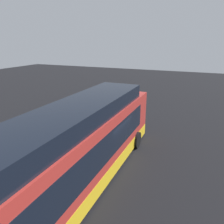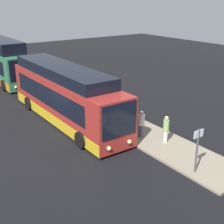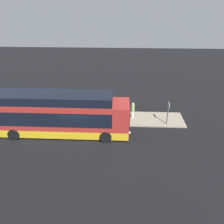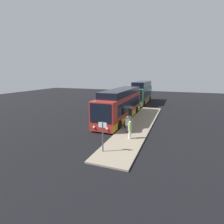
{
  "view_description": "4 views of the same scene",
  "coord_description": "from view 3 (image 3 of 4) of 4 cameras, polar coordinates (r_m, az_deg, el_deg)",
  "views": [
    {
      "loc": [
        -9.38,
        -4.47,
        6.34
      ],
      "look_at": [
        2.93,
        0.85,
        1.93
      ],
      "focal_mm": 35.0,
      "sensor_mm": 36.0,
      "label": 1
    },
    {
      "loc": [
        16.58,
        -8.84,
        8.17
      ],
      "look_at": [
        2.93,
        0.85,
        1.93
      ],
      "focal_mm": 50.0,
      "sensor_mm": 36.0,
      "label": 2
    },
    {
      "loc": [
        3.76,
        -16.35,
        10.81
      ],
      "look_at": [
        2.93,
        0.85,
        1.93
      ],
      "focal_mm": 35.0,
      "sensor_mm": 36.0,
      "label": 3
    },
    {
      "loc": [
        19.13,
        6.99,
        5.79
      ],
      "look_at": [
        2.93,
        0.85,
        1.93
      ],
      "focal_mm": 28.0,
      "sensor_mm": 36.0,
      "label": 4
    }
  ],
  "objects": [
    {
      "name": "ground",
      "position": [
        19.95,
        -8.61,
        -5.88
      ],
      "size": [
        80.0,
        80.0,
        0.0
      ],
      "primitive_type": "plane",
      "color": "black"
    },
    {
      "name": "platform",
      "position": [
        22.52,
        -7.2,
        -1.46
      ],
      "size": [
        20.0,
        2.97,
        0.12
      ],
      "color": "gray",
      "rests_on": "ground"
    },
    {
      "name": "bus_lead",
      "position": [
        19.7,
        -13.85,
        -0.97
      ],
      "size": [
        12.34,
        2.8,
        3.83
      ],
      "color": "maroon",
      "rests_on": "ground"
    },
    {
      "name": "passenger_boarding",
      "position": [
        21.97,
        5.44,
        0.66
      ],
      "size": [
        0.46,
        0.46,
        1.63
      ],
      "rotation": [
        0.0,
        0.0,
        -2.03
      ],
      "color": "silver",
      "rests_on": "platform"
    },
    {
      "name": "passenger_waiting",
      "position": [
        21.36,
        1.61,
        -0.07
      ],
      "size": [
        0.55,
        0.55,
        1.65
      ],
      "rotation": [
        0.0,
        0.0,
        -2.8
      ],
      "color": "#4C476B",
      "rests_on": "platform"
    },
    {
      "name": "passenger_with_bags",
      "position": [
        21.09,
        -8.08,
        -0.38
      ],
      "size": [
        0.68,
        0.65,
        1.85
      ],
      "rotation": [
        0.0,
        0.0,
        -2.28
      ],
      "color": "silver",
      "rests_on": "platform"
    },
    {
      "name": "suitcase",
      "position": [
        21.57,
        -6.64,
        -1.67
      ],
      "size": [
        0.34,
        0.22,
        0.86
      ],
      "color": "beige",
      "rests_on": "platform"
    },
    {
      "name": "sign_post",
      "position": [
        21.11,
        14.44,
        0.26
      ],
      "size": [
        0.1,
        0.63,
        2.28
      ],
      "color": "#4C4C51",
      "rests_on": "platform"
    },
    {
      "name": "trash_bin",
      "position": [
        21.2,
        -2.63,
        -2.01
      ],
      "size": [
        0.44,
        0.44,
        0.65
      ],
      "color": "#593319",
      "rests_on": "platform"
    }
  ]
}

